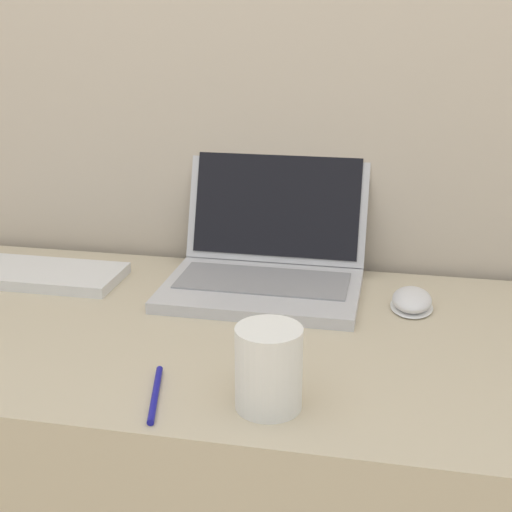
# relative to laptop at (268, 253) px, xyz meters

# --- Properties ---
(wall_back) EXTENTS (7.00, 0.04, 2.50)m
(wall_back) POSITION_rel_laptop_xyz_m (0.01, 0.14, 0.43)
(wall_back) COLOR beige
(wall_back) RESTS_ON ground_plane
(laptop) EXTENTS (0.35, 0.33, 0.26)m
(laptop) POSITION_rel_laptop_xyz_m (0.00, 0.00, 0.00)
(laptop) COLOR silver
(laptop) RESTS_ON desk
(drink_cup) EXTENTS (0.09, 0.09, 0.11)m
(drink_cup) POSITION_rel_laptop_xyz_m (0.08, -0.43, -0.00)
(drink_cup) COLOR white
(drink_cup) RESTS_ON desk
(computer_mouse) EXTENTS (0.07, 0.11, 0.03)m
(computer_mouse) POSITION_rel_laptop_xyz_m (0.26, -0.06, -0.05)
(computer_mouse) COLOR white
(computer_mouse) RESTS_ON desk
(external_keyboard) EXTENTS (0.37, 0.14, 0.02)m
(external_keyboard) POSITION_rel_laptop_xyz_m (-0.45, -0.07, -0.05)
(external_keyboard) COLOR silver
(external_keyboard) RESTS_ON desk
(pen) EXTENTS (0.04, 0.14, 0.01)m
(pen) POSITION_rel_laptop_xyz_m (-0.07, -0.43, -0.05)
(pen) COLOR #191999
(pen) RESTS_ON desk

